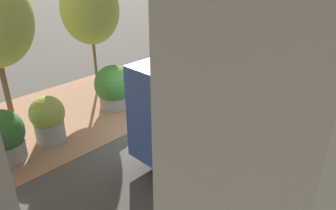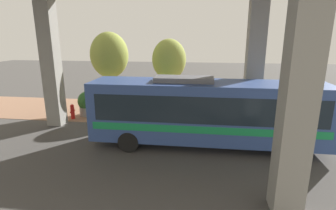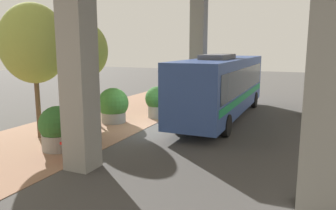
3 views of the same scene
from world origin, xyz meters
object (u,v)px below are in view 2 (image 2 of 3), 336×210
planter_back (183,110)px  planter_extra (88,104)px  planter_front (109,104)px  street_tree_near (109,55)px  street_tree_far (169,60)px  bus (206,110)px  fire_hydrant (73,112)px  planter_middle (156,103)px

planter_back → planter_extra: planter_back is taller
planter_front → planter_back: 5.31m
street_tree_near → street_tree_far: size_ratio=1.09×
bus → planter_front: size_ratio=6.77×
street_tree_far → planter_front: bearing=-55.2°
planter_extra → bus: bearing=62.0°
planter_extra → street_tree_near: (-1.96, 1.04, 3.22)m
fire_hydrant → planter_back: size_ratio=0.58×
planter_front → fire_hydrant: bearing=-64.8°
bus → street_tree_near: 9.74m
fire_hydrant → street_tree_far: (-3.72, 6.06, 3.20)m
fire_hydrant → planter_back: (0.02, 7.42, 0.40)m
planter_back → fire_hydrant: bearing=-90.2°
fire_hydrant → planter_back: 7.43m
fire_hydrant → planter_middle: size_ratio=0.56×
planter_front → planter_extra: planter_extra is taller
planter_back → street_tree_far: 4.87m
planter_middle → street_tree_far: bearing=164.0°
planter_back → street_tree_far: bearing=-159.9°
planter_extra → street_tree_near: 3.91m
bus → planter_back: (-3.31, -1.40, -1.01)m
planter_middle → street_tree_near: (-1.39, -3.73, 3.16)m
planter_back → planter_extra: (-1.02, -6.75, -0.07)m
planter_middle → planter_extra: 4.80m
fire_hydrant → planter_front: size_ratio=0.61×
fire_hydrant → street_tree_far: 7.79m
planter_extra → street_tree_far: bearing=116.8°
bus → planter_middle: bus is taller
planter_middle → planter_back: size_ratio=1.04×
planter_extra → street_tree_far: street_tree_far is taller
street_tree_near → planter_back: bearing=62.4°
fire_hydrant → street_tree_near: (-2.96, 1.72, 3.54)m
planter_extra → planter_middle: bearing=96.8°
planter_back → street_tree_near: bearing=-117.6°
planter_front → planter_middle: size_ratio=0.92×
street_tree_far → planter_extra: bearing=-63.2°
fire_hydrant → street_tree_far: bearing=121.5°
planter_middle → street_tree_far: street_tree_far is taller
planter_front → planter_extra: (0.05, -1.55, -0.02)m
planter_middle → bus: bearing=34.6°
street_tree_near → street_tree_far: 4.42m
planter_front → planter_back: (1.07, 5.20, 0.05)m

